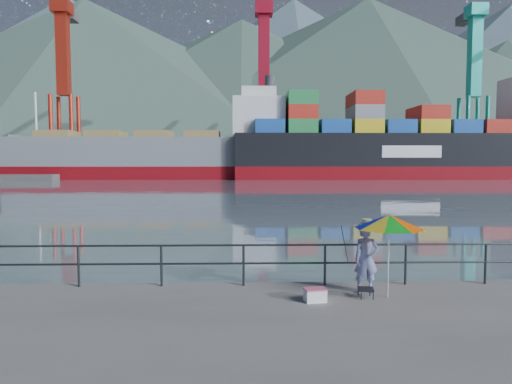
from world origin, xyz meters
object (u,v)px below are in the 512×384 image
fisherman (366,259)px  container_ship (411,145)px  beach_umbrella (389,222)px  bulk_carrier (175,154)px  cooler_bag (315,296)px

fisherman → container_ship: bearing=63.9°
beach_umbrella → container_ship: 75.37m
container_ship → bulk_carrier: bearing=178.2°
cooler_bag → fisherman: bearing=16.2°
cooler_bag → bulk_carrier: (-13.93, 72.07, 3.97)m
fisherman → cooler_bag: size_ratio=3.51×
fisherman → bulk_carrier: bulk_carrier is taller
bulk_carrier → container_ship: size_ratio=0.90×
fisherman → container_ship: 75.19m
bulk_carrier → cooler_bag: bearing=-79.1°
beach_umbrella → container_ship: (26.37, 70.48, 4.13)m
beach_umbrella → container_ship: container_ship is taller
bulk_carrier → container_ship: bearing=-1.8°
beach_umbrella → cooler_bag: beach_umbrella is taller
cooler_bag → beach_umbrella: bearing=-1.8°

